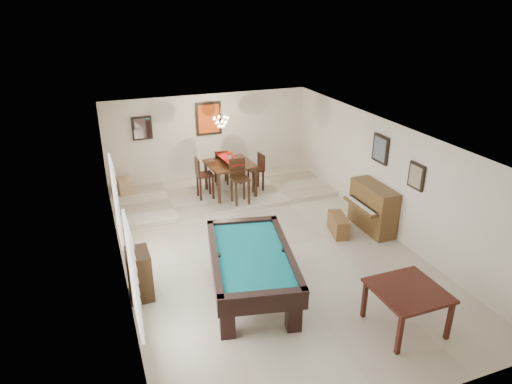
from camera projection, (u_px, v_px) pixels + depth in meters
ground_plane at (266, 250)px, 10.03m from camera, size 6.00×9.00×0.02m
wall_back at (209, 138)px, 13.38m from camera, size 6.00×0.04×2.60m
wall_front at (401, 333)px, 5.65m from camera, size 6.00×0.04×2.60m
wall_left at (118, 219)px, 8.54m from camera, size 0.04×9.00×2.60m
wall_right at (387, 177)px, 10.49m from camera, size 0.04×9.00×2.60m
ceiling at (267, 136)px, 9.00m from camera, size 6.00×9.00×0.04m
dining_step at (223, 193)px, 12.80m from camera, size 6.00×2.50×0.12m
window_left_front at (133, 276)px, 6.62m from camera, size 0.06×1.00×1.70m
window_left_rear at (116, 201)px, 9.03m from camera, size 0.06×1.00×1.70m
pool_table at (251, 274)px, 8.36m from camera, size 1.95×2.89×0.88m
square_table at (406, 308)px, 7.54m from camera, size 1.10×1.10×0.76m
upright_piano at (368, 208)px, 10.69m from camera, size 0.75×1.34×1.12m
piano_bench at (338, 225)px, 10.65m from camera, size 0.50×0.85×0.44m
apothecary_chest at (140, 274)px, 8.33m from camera, size 0.41×0.62×0.92m
dining_table at (230, 176)px, 12.45m from camera, size 1.28×1.28×1.00m
flower_vase at (230, 155)px, 12.21m from camera, size 0.15×0.15×0.22m
dining_chair_south at (240, 182)px, 11.81m from camera, size 0.45×0.45×1.18m
dining_chair_north at (221, 167)px, 13.08m from camera, size 0.42×0.42×1.04m
dining_chair_west at (205, 178)px, 12.15m from camera, size 0.42×0.42×1.13m
dining_chair_east at (256, 172)px, 12.66m from camera, size 0.42×0.42×1.03m
corner_bench at (125, 186)px, 12.57m from camera, size 0.41×0.50×0.42m
chandelier at (221, 118)px, 11.91m from camera, size 0.44×0.44×0.60m
back_painting at (209, 119)px, 13.11m from camera, size 0.75×0.06×0.95m
back_mirror at (142, 128)px, 12.53m from camera, size 0.55×0.06×0.65m
right_picture_upper at (381, 149)px, 10.50m from camera, size 0.06×0.55×0.65m
right_picture_lower at (416, 176)px, 9.46m from camera, size 0.06×0.45×0.55m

